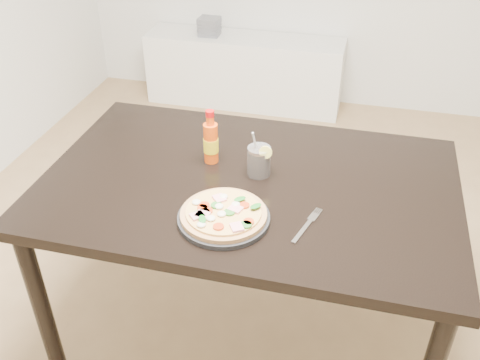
% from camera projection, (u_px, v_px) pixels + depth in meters
% --- Properties ---
extents(floor, '(4.50, 4.50, 0.00)m').
position_uv_depth(floor, '(314.00, 338.00, 2.19)').
color(floor, '#9E7A51').
rests_on(floor, ground).
extents(dining_table, '(1.40, 0.90, 0.75)m').
position_uv_depth(dining_table, '(248.00, 200.00, 1.86)').
color(dining_table, black).
rests_on(dining_table, ground).
extents(plate, '(0.28, 0.28, 0.02)m').
position_uv_depth(plate, '(224.00, 218.00, 1.63)').
color(plate, black).
rests_on(plate, dining_table).
extents(pizza, '(0.26, 0.26, 0.03)m').
position_uv_depth(pizza, '(223.00, 213.00, 1.62)').
color(pizza, tan).
rests_on(pizza, plate).
extents(hot_sauce_bottle, '(0.06, 0.06, 0.20)m').
position_uv_depth(hot_sauce_bottle, '(211.00, 142.00, 1.87)').
color(hot_sauce_bottle, '#E94D0D').
rests_on(hot_sauce_bottle, dining_table).
extents(cola_cup, '(0.09, 0.08, 0.17)m').
position_uv_depth(cola_cup, '(259.00, 161.00, 1.82)').
color(cola_cup, black).
rests_on(cola_cup, dining_table).
extents(fork, '(0.07, 0.19, 0.00)m').
position_uv_depth(fork, '(308.00, 224.00, 1.61)').
color(fork, silver).
rests_on(fork, dining_table).
extents(media_console, '(1.40, 0.34, 0.50)m').
position_uv_depth(media_console, '(244.00, 71.00, 3.87)').
color(media_console, white).
rests_on(media_console, ground).
extents(cd_stack, '(0.14, 0.12, 0.13)m').
position_uv_depth(cd_stack, '(209.00, 26.00, 3.73)').
color(cd_stack, slate).
rests_on(cd_stack, media_console).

